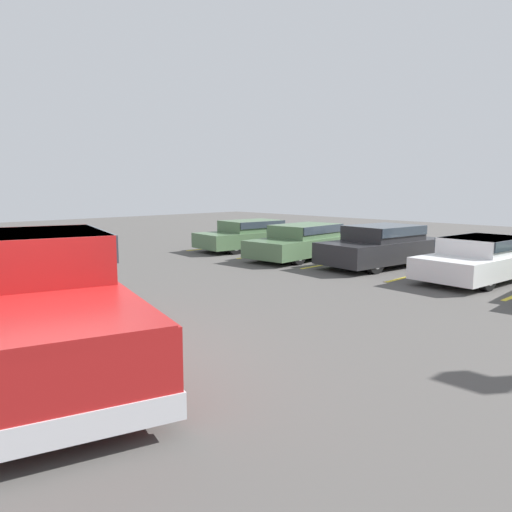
{
  "coord_description": "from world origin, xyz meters",
  "views": [
    {
      "loc": [
        7.06,
        -2.73,
        2.52
      ],
      "look_at": [
        -0.73,
        4.71,
        1.0
      ],
      "focal_mm": 35.0,
      "sensor_mm": 36.0,
      "label": 1
    }
  ],
  "objects": [
    {
      "name": "stall_stripe_c",
      "position": [
        -2.87,
        10.67,
        0.0
      ],
      "size": [
        0.12,
        4.05,
        0.01
      ],
      "primitive_type": "cube",
      "color": "yellow",
      "rests_on": "ground_plane"
    },
    {
      "name": "parked_sedan_a",
      "position": [
        -7.33,
        10.68,
        0.63
      ],
      "size": [
        2.14,
        4.44,
        1.16
      ],
      "rotation": [
        0.0,
        0.0,
        -1.67
      ],
      "color": "#4C6B47",
      "rests_on": "ground_plane"
    },
    {
      "name": "parked_sedan_d",
      "position": [
        1.69,
        10.8,
        0.62
      ],
      "size": [
        2.08,
        4.42,
        1.16
      ],
      "rotation": [
        0.0,
        0.0,
        -1.64
      ],
      "color": "silver",
      "rests_on": "ground_plane"
    },
    {
      "name": "stall_stripe_b",
      "position": [
        -5.83,
        10.67,
        0.0
      ],
      "size": [
        0.12,
        4.05,
        0.01
      ],
      "primitive_type": "cube",
      "color": "yellow",
      "rests_on": "ground_plane"
    },
    {
      "name": "wheel_stop_curb",
      "position": [
        0.62,
        13.35,
        0.07
      ],
      "size": [
        1.79,
        0.2,
        0.14
      ],
      "primitive_type": "cube",
      "color": "#B7B2A8",
      "rests_on": "ground_plane"
    },
    {
      "name": "pickup_truck",
      "position": [
        -0.06,
        -0.22,
        0.91
      ],
      "size": [
        6.53,
        3.65,
        1.86
      ],
      "rotation": [
        0.0,
        0.0,
        -0.26
      ],
      "color": "#A51919",
      "rests_on": "ground_plane"
    },
    {
      "name": "parked_sedan_c",
      "position": [
        -1.47,
        10.91,
        0.68
      ],
      "size": [
        2.23,
        4.49,
        1.29
      ],
      "rotation": [
        0.0,
        0.0,
        -1.67
      ],
      "color": "#232326",
      "rests_on": "ground_plane"
    },
    {
      "name": "ground_plane",
      "position": [
        0.0,
        0.0,
        0.0
      ],
      "size": [
        60.0,
        60.0,
        0.0
      ],
      "primitive_type": "plane",
      "color": "#4C4947"
    },
    {
      "name": "parked_sedan_b",
      "position": [
        -4.31,
        10.48,
        0.63
      ],
      "size": [
        2.08,
        4.7,
        1.18
      ],
      "rotation": [
        0.0,
        0.0,
        -1.5
      ],
      "color": "#4C6B47",
      "rests_on": "ground_plane"
    },
    {
      "name": "stall_stripe_d",
      "position": [
        0.09,
        10.67,
        0.0
      ],
      "size": [
        0.12,
        4.05,
        0.01
      ],
      "primitive_type": "cube",
      "color": "yellow",
      "rests_on": "ground_plane"
    },
    {
      "name": "stall_stripe_a",
      "position": [
        -8.79,
        10.67,
        0.0
      ],
      "size": [
        0.12,
        4.05,
        0.01
      ],
      "primitive_type": "cube",
      "color": "yellow",
      "rests_on": "ground_plane"
    }
  ]
}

